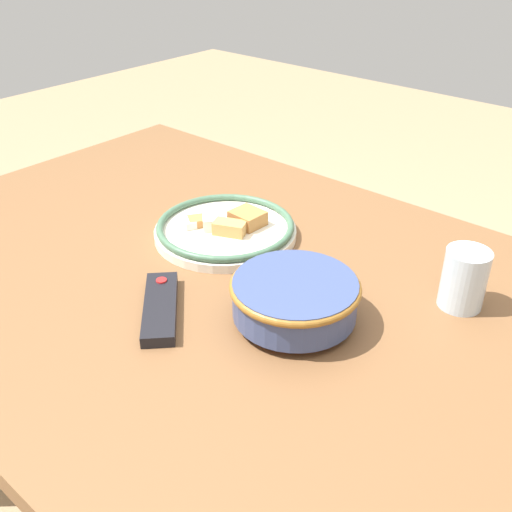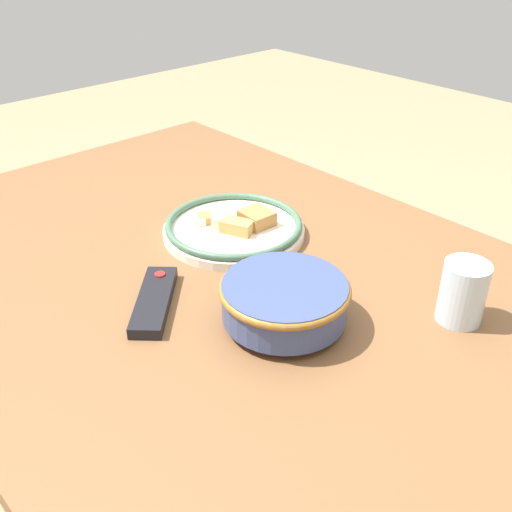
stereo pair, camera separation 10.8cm
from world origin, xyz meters
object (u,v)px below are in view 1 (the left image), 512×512
Objects in this scene: tv_remote at (160,307)px; drinking_glass at (464,279)px; noodle_bowl at (295,298)px; food_plate at (226,229)px.

drinking_glass reaches higher than tv_remote.
noodle_bowl is 0.29m from drinking_glass.
food_plate is at bearing 10.21° from drinking_glass.
tv_remote is at bearing 110.30° from food_plate.
food_plate is at bearing -25.69° from noodle_bowl.
noodle_bowl reaches higher than tv_remote.
drinking_glass is at bearing -2.73° from tv_remote.
tv_remote is 1.63× the size of drinking_glass.
noodle_bowl is at bearing 49.50° from drinking_glass.
drinking_glass is (-0.19, -0.22, 0.01)m from noodle_bowl.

